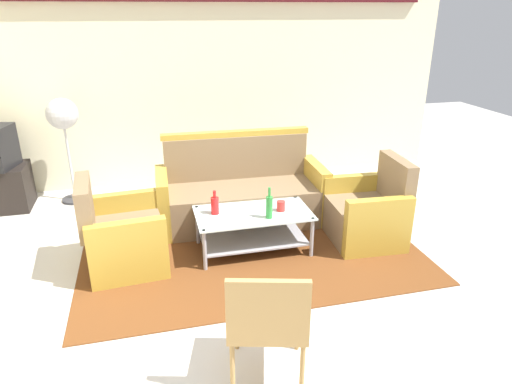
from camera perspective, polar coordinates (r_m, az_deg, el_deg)
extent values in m
plane|color=beige|center=(3.83, 1.49, -13.46)|extent=(14.00, 14.00, 0.00)
cube|color=beige|center=(6.17, -6.15, 14.28)|extent=(6.52, 0.12, 2.80)
cube|color=brown|center=(4.55, -0.70, -7.11)|extent=(3.23, 2.12, 0.01)
cube|color=#7F6647|center=(5.00, -1.78, -1.58)|extent=(1.62, 0.75, 0.42)
cube|color=#7F6647|center=(5.14, -2.49, 4.43)|extent=(1.60, 0.19, 0.48)
cube|color=#B79333|center=(5.17, 7.40, 0.24)|extent=(0.14, 0.70, 0.62)
cube|color=#B79333|center=(4.89, -11.51, -1.31)|extent=(0.14, 0.70, 0.62)
cube|color=#B79333|center=(5.06, -2.55, 7.34)|extent=(1.64, 0.15, 0.06)
cube|color=#7F6647|center=(4.37, -15.82, -6.34)|extent=(0.71, 0.65, 0.40)
cube|color=#7F6647|center=(4.20, -20.63, -1.71)|extent=(0.17, 0.61, 0.45)
cube|color=#B79333|center=(4.62, -16.21, -3.48)|extent=(0.67, 0.15, 0.58)
cube|color=#B79333|center=(4.03, -15.64, -7.35)|extent=(0.67, 0.15, 0.58)
cube|color=#7F6647|center=(4.77, 13.25, -3.55)|extent=(0.69, 0.63, 0.40)
cube|color=#7F6647|center=(4.74, 17.13, 1.46)|extent=(0.15, 0.61, 0.45)
cube|color=#B79333|center=(4.47, 15.01, -4.28)|extent=(0.66, 0.14, 0.58)
cube|color=#B79333|center=(5.01, 11.86, -1.03)|extent=(0.66, 0.14, 0.58)
cube|color=silver|center=(4.36, -0.37, -2.64)|extent=(1.10, 0.60, 0.02)
cube|color=#9E9EA5|center=(4.48, -0.36, -5.81)|extent=(1.00, 0.52, 0.02)
cylinder|color=#9E9EA5|center=(4.60, -7.34, -4.13)|extent=(0.04, 0.04, 0.40)
cylinder|color=#9E9EA5|center=(4.80, 4.84, -2.84)|extent=(0.04, 0.04, 0.40)
cylinder|color=#9E9EA5|center=(4.14, -6.44, -7.23)|extent=(0.04, 0.04, 0.40)
cylinder|color=#9E9EA5|center=(4.36, 7.01, -5.63)|extent=(0.04, 0.04, 0.40)
cylinder|color=red|center=(4.31, -5.16, -1.72)|extent=(0.08, 0.08, 0.16)
cylinder|color=red|center=(4.27, -5.22, -0.28)|extent=(0.03, 0.03, 0.07)
cylinder|color=#2D8C38|center=(4.20, 1.67, -1.93)|extent=(0.06, 0.06, 0.21)
cylinder|color=#2D8C38|center=(4.15, 1.69, -0.03)|extent=(0.02, 0.02, 0.09)
cylinder|color=red|center=(4.38, 3.13, -1.76)|extent=(0.08, 0.08, 0.10)
cylinder|color=#2D2D33|center=(6.09, -21.61, -0.83)|extent=(0.32, 0.32, 0.03)
cylinder|color=#B2B2B7|center=(5.93, -22.27, 3.53)|extent=(0.03, 0.03, 0.95)
sphere|color=#B2B2B7|center=(5.79, -23.11, 9.00)|extent=(0.36, 0.36, 0.36)
cube|color=#AD844C|center=(2.96, 1.45, -15.50)|extent=(0.59, 0.59, 0.04)
cube|color=#AD844C|center=(2.66, 1.51, -14.63)|extent=(0.47, 0.16, 0.40)
cylinder|color=#AD844C|center=(3.26, -2.44, -16.11)|extent=(0.03, 0.03, 0.42)
cylinder|color=#AD844C|center=(3.27, 5.24, -16.15)|extent=(0.03, 0.03, 0.42)
cylinder|color=#AD844C|center=(2.95, -2.96, -21.17)|extent=(0.03, 0.03, 0.42)
cylinder|color=#AD844C|center=(2.95, 5.80, -21.21)|extent=(0.03, 0.03, 0.42)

